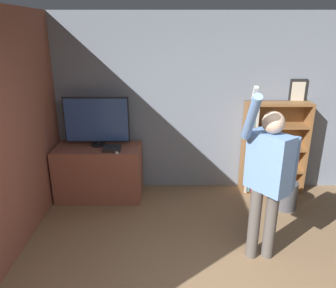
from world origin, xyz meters
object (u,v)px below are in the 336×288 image
Objects in this scene: game_console at (112,149)px; waste_bin at (285,195)px; person at (268,173)px; television at (97,121)px; bookshelf at (268,149)px.

waste_bin is at bearing -4.99° from game_console.
waste_bin is at bearing 113.16° from person.
person reaches higher than television.
bookshelf is (2.35, 0.34, -0.13)m from game_console.
game_console is at bearing -160.90° from person.
television reaches higher than game_console.
game_console is at bearing -171.68° from bookshelf.
bookshelf is 1.74m from person.
bookshelf is 0.73× the size of person.
television is at bearing -161.87° from person.
person is at bearing -107.14° from bookshelf.
bookshelf reaches higher than waste_bin.
bookshelf is (2.59, 0.12, -0.48)m from television.
bookshelf is at bearing 2.71° from television.
person is (-0.50, -1.63, 0.33)m from bookshelf.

